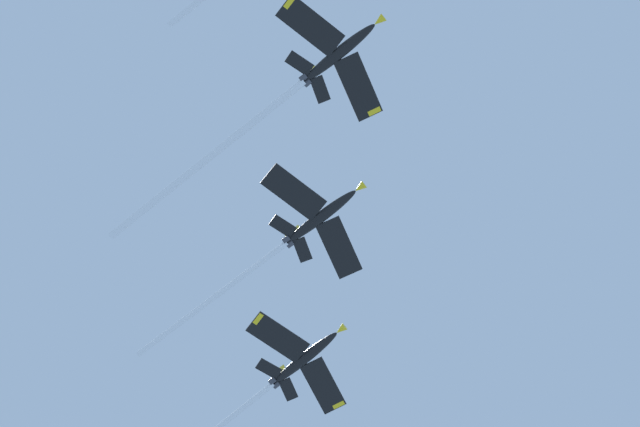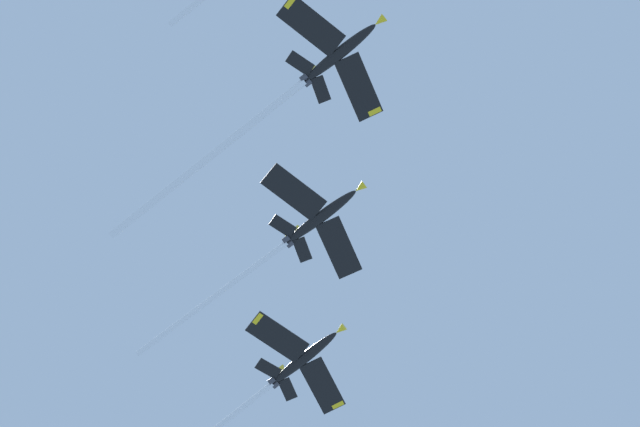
{
  "view_description": "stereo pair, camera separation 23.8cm",
  "coord_description": "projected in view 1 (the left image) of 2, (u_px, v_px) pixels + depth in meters",
  "views": [
    {
      "loc": [
        6.4,
        -21.25,
        1.87
      ],
      "look_at": [
        56.04,
        20.3,
        140.53
      ],
      "focal_mm": 61.79,
      "sensor_mm": 36.0,
      "label": 1
    },
    {
      "loc": [
        6.25,
        -21.07,
        1.87
      ],
      "look_at": [
        56.04,
        20.3,
        140.53
      ],
      "focal_mm": 61.79,
      "sensor_mm": 36.0,
      "label": 2
    }
  ],
  "objects": [
    {
      "name": "jet_fourth",
      "position": [
        271.0,
        386.0,
        160.84
      ],
      "size": [
        20.19,
        43.39,
        9.2
      ],
      "color": "black"
    },
    {
      "name": "jet_second",
      "position": [
        281.0,
        100.0,
        146.7
      ],
      "size": [
        20.17,
        46.37,
        10.07
      ],
      "color": "black"
    },
    {
      "name": "jet_third",
      "position": [
        291.0,
        239.0,
        153.14
      ],
      "size": [
        20.16,
        39.92,
        7.76
      ],
      "color": "black"
    }
  ]
}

